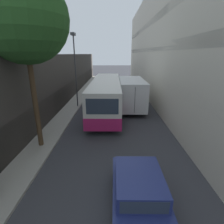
{
  "coord_description": "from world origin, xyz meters",
  "views": [
    {
      "loc": [
        -0.0,
        1.13,
        5.33
      ],
      "look_at": [
        -0.12,
        12.32,
        1.6
      ],
      "focal_mm": 28.0,
      "sensor_mm": 36.0,
      "label": 1
    }
  ],
  "objects_px": {
    "car_hatchback": "(139,193)",
    "street_lamp": "(75,57)",
    "box_truck": "(131,92)",
    "street_tree_left": "(23,18)",
    "bus": "(106,95)"
  },
  "relations": [
    {
      "from": "bus",
      "to": "street_lamp",
      "type": "relative_size",
      "value": 1.66
    },
    {
      "from": "bus",
      "to": "car_hatchback",
      "type": "bearing_deg",
      "value": -82.09
    },
    {
      "from": "car_hatchback",
      "to": "street_lamp",
      "type": "distance_m",
      "value": 14.26
    },
    {
      "from": "box_truck",
      "to": "street_tree_left",
      "type": "relative_size",
      "value": 0.93
    },
    {
      "from": "bus",
      "to": "street_lamp",
      "type": "distance_m",
      "value": 4.74
    },
    {
      "from": "bus",
      "to": "street_tree_left",
      "type": "distance_m",
      "value": 9.64
    },
    {
      "from": "car_hatchback",
      "to": "bus",
      "type": "height_order",
      "value": "bus"
    },
    {
      "from": "bus",
      "to": "street_tree_left",
      "type": "height_order",
      "value": "street_tree_left"
    },
    {
      "from": "car_hatchback",
      "to": "box_truck",
      "type": "distance_m",
      "value": 13.2
    },
    {
      "from": "car_hatchback",
      "to": "street_lamp",
      "type": "relative_size",
      "value": 0.57
    },
    {
      "from": "bus",
      "to": "street_tree_left",
      "type": "xyz_separation_m",
      "value": [
        -3.64,
        -7.12,
        5.38
      ]
    },
    {
      "from": "box_truck",
      "to": "street_tree_left",
      "type": "distance_m",
      "value": 11.89
    },
    {
      "from": "car_hatchback",
      "to": "street_lamp",
      "type": "height_order",
      "value": "street_lamp"
    },
    {
      "from": "car_hatchback",
      "to": "street_tree_left",
      "type": "relative_size",
      "value": 0.44
    },
    {
      "from": "box_truck",
      "to": "street_tree_left",
      "type": "height_order",
      "value": "street_tree_left"
    }
  ]
}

